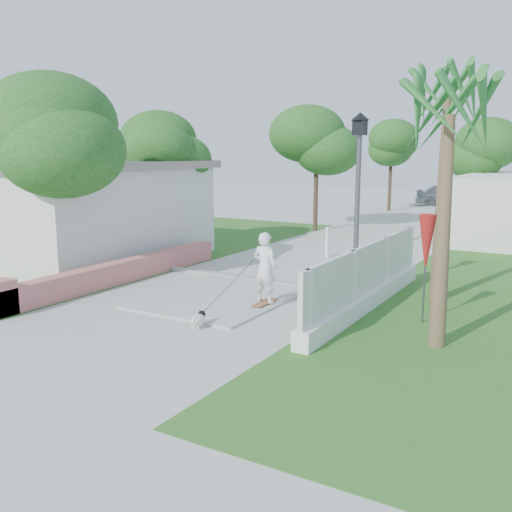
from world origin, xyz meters
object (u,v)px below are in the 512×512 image
Objects in this scene: parked_car at (450,195)px; patio_umbrella at (426,244)px; dog at (199,319)px; skateboarder at (256,272)px; bollard at (327,242)px; street_lamp at (357,200)px.

patio_umbrella is at bearing -178.14° from parked_car.
dog is at bearing -144.81° from patio_umbrella.
bollard is at bearing -78.75° from skateboarder.
street_lamp is at bearing -59.04° from bollard.
patio_umbrella is (4.60, -5.50, 1.10)m from bollard.
parked_car is at bearing 91.16° from bollard.
skateboarder reaches higher than parked_car.
bollard is 0.45× the size of skateboarder.
skateboarder is (1.01, -6.34, 0.27)m from bollard.
parked_car reaches higher than bollard.
dog is at bearing -84.72° from bollard.
skateboarder is at bearing -132.51° from street_lamp.
patio_umbrella reaches higher than dog.
patio_umbrella is at bearing 24.82° from dog.
patio_umbrella is 4.47× the size of dog.
skateboarder reaches higher than dog.
street_lamp reaches higher than dog.
patio_umbrella is 26.42m from parked_car.
dog is (-3.84, -2.71, -1.49)m from patio_umbrella.
patio_umbrella is 0.54× the size of parked_car.
patio_umbrella reaches higher than parked_car.
parked_car is at bearing 97.12° from street_lamp.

